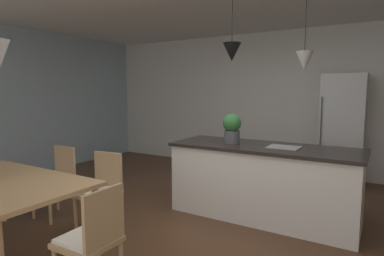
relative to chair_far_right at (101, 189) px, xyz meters
name	(u,v)px	position (x,y,z in m)	size (l,w,h in m)	color
ground_plane	(205,236)	(1.06, 0.49, -0.49)	(10.00, 8.40, 0.04)	#4C301E
wall_back_kitchen	(287,102)	(1.06, 3.75, 0.88)	(10.00, 0.12, 2.70)	silver
chair_far_right	(101,189)	(0.00, 0.00, 0.00)	(0.44, 0.44, 0.87)	tan
chair_far_left	(56,179)	(-0.79, 0.00, 0.00)	(0.41, 0.41, 0.87)	tan
chair_kitchen_end	(92,238)	(0.86, -0.89, 0.00)	(0.41, 0.41, 0.87)	tan
kitchen_island	(263,181)	(1.44, 1.30, -0.01)	(2.26, 0.83, 0.91)	white
refrigerator	(343,130)	(2.10, 3.35, 0.45)	(0.66, 0.67, 1.84)	silver
pendant_over_island_main	(232,52)	(0.99, 1.30, 1.58)	(0.23, 0.23, 0.76)	black
pendant_over_island_aux	(304,61)	(1.88, 1.30, 1.43)	(0.19, 0.19, 0.91)	black
potted_plant_on_island	(232,128)	(1.01, 1.30, 0.62)	(0.24, 0.24, 0.38)	#4C4C51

